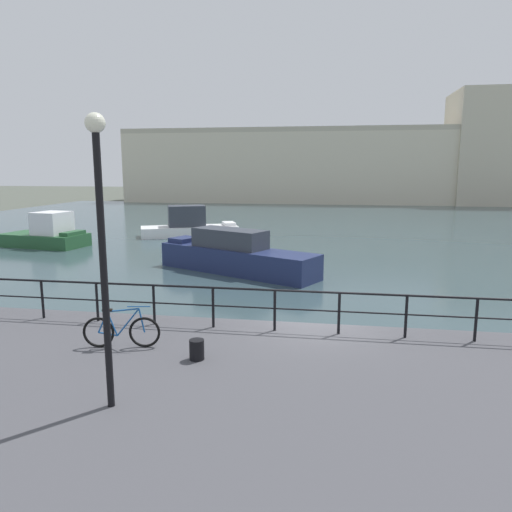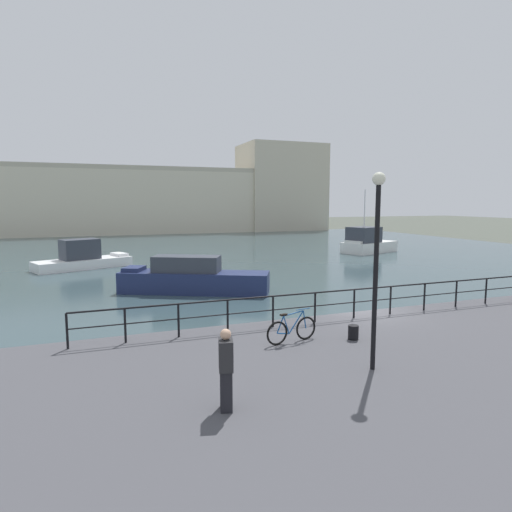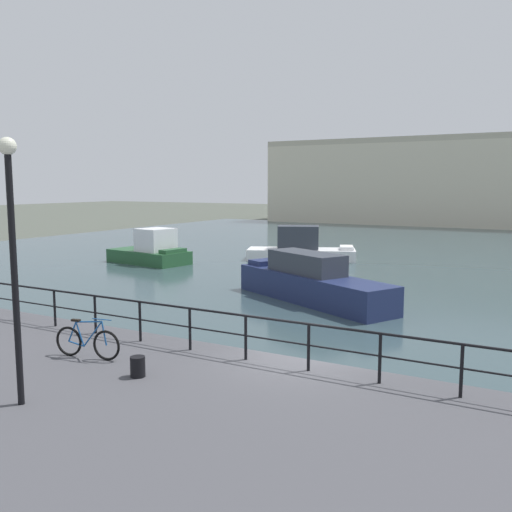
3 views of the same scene
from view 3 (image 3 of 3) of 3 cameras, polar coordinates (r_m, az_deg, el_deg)
name	(u,v)px [view 3 (image 3 of 3)]	position (r m, az deg, el deg)	size (l,w,h in m)	color
ground_plane	(297,401)	(13.90, 4.17, -14.55)	(240.00, 240.00, 0.00)	#4C5147
water_basin	(479,258)	(42.57, 21.72, -0.19)	(80.00, 60.00, 0.01)	#33474C
moored_white_yacht	(151,251)	(37.40, -10.61, 0.48)	(5.90, 3.47, 2.32)	#23512D
moored_green_narrowboat	(301,248)	(38.59, 4.60, 0.80)	(7.69, 5.02, 2.35)	white
moored_cabin_cruiser	(311,282)	(24.96, 5.58, -2.70)	(8.64, 5.68, 2.16)	navy
quay_railing	(343,343)	(12.13, 8.87, -8.75)	(24.02, 0.07, 1.08)	black
parked_bicycle	(87,342)	(13.90, -16.80, -8.39)	(1.75, 0.36, 0.98)	black
mooring_bollard	(138,367)	(12.41, -11.95, -10.96)	(0.32, 0.32, 0.44)	black
quay_lamp_post	(12,238)	(10.98, -23.55, 1.65)	(0.32, 0.32, 4.90)	black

